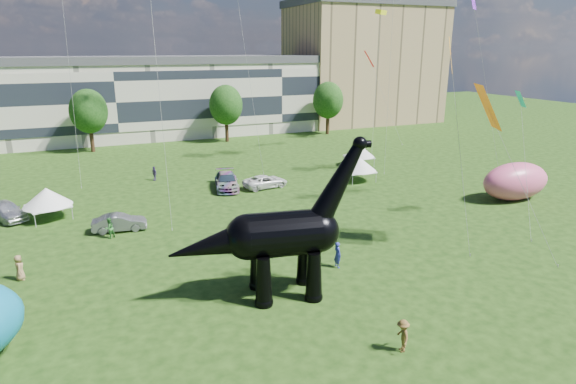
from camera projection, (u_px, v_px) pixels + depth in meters
name	position (u px, v px, depth m)	size (l,w,h in m)	color
ground	(352.00, 313.00, 27.17)	(220.00, 220.00, 0.00)	#16330C
terrace_row	(114.00, 102.00, 77.10)	(78.00, 11.00, 12.00)	beige
apartment_block	(363.00, 65.00, 96.28)	(28.00, 18.00, 22.00)	tan
tree_mid_left	(88.00, 108.00, 67.58)	(5.20, 5.20, 9.44)	#382314
tree_mid_right	(226.00, 102.00, 75.08)	(5.20, 5.20, 9.44)	#382314
tree_far_right	(328.00, 97.00, 81.82)	(5.20, 5.20, 9.44)	#382314
dinosaur_sculpture	(276.00, 237.00, 28.18)	(12.13, 4.20, 9.87)	black
car_silver	(6.00, 211.00, 41.68)	(1.98, 4.93, 1.68)	silver
car_grey	(119.00, 223.00, 39.20)	(1.49, 4.27, 1.41)	slate
car_white	(265.00, 182.00, 51.36)	(2.23, 4.84, 1.34)	white
car_dark	(227.00, 181.00, 50.89)	(2.34, 5.76, 1.67)	#595960
gazebo_near	(359.00, 164.00, 53.70)	(4.15, 4.15, 2.75)	white
gazebo_far	(359.00, 151.00, 60.67)	(4.14, 4.14, 2.70)	silver
gazebo_left	(47.00, 197.00, 41.59)	(5.06, 5.06, 2.82)	white
inflatable_pink	(516.00, 181.00, 47.04)	(7.41, 3.71, 3.71)	#E85A89
visitors	(192.00, 229.00, 37.30)	(49.23, 42.77, 1.82)	#9B3D26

